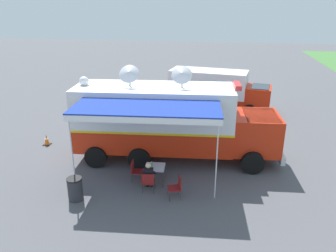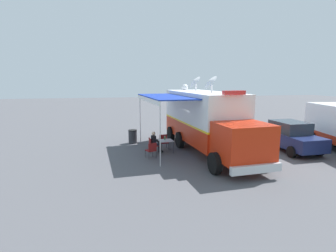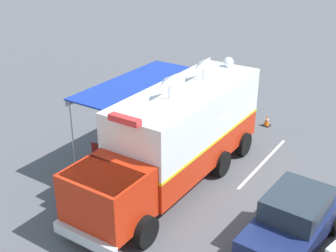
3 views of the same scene
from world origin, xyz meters
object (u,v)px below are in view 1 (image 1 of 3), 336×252
at_px(folding_table, 155,168).
at_px(trash_bin, 75,189).
at_px(folding_chair_at_table, 148,181).
at_px(car_behind_truck, 196,110).
at_px(support_truck, 216,90).
at_px(folding_chair_spare_by_truck, 177,186).
at_px(command_truck, 170,120).
at_px(seated_responder, 149,175).
at_px(traffic_cone, 47,140).
at_px(water_bottle, 152,164).
at_px(folding_chair_beside_table, 135,169).

xyz_separation_m(folding_table, trash_bin, (1.71, -2.74, -0.22)).
bearing_deg(folding_chair_at_table, car_behind_truck, 171.48).
bearing_deg(folding_table, support_truck, 168.15).
xyz_separation_m(folding_chair_at_table, folding_chair_spare_by_truck, (0.20, 1.15, 0.00)).
bearing_deg(folding_chair_spare_by_truck, command_truck, -167.25).
relative_size(folding_chair_spare_by_truck, seated_responder, 0.70).
bearing_deg(support_truck, traffic_cone, -48.39).
relative_size(folding_chair_at_table, trash_bin, 0.96).
bearing_deg(folding_chair_spare_by_truck, traffic_cone, -117.81).
height_order(folding_table, traffic_cone, folding_table).
bearing_deg(water_bottle, folding_chair_at_table, 0.83).
bearing_deg(trash_bin, water_bottle, 122.82).
bearing_deg(folding_chair_spare_by_truck, folding_chair_at_table, -99.70).
xyz_separation_m(command_truck, folding_table, (2.39, -0.27, -1.27)).
xyz_separation_m(seated_responder, trash_bin, (1.10, -2.61, -0.20)).
bearing_deg(seated_responder, folding_table, 168.34).
xyz_separation_m(folding_chair_beside_table, car_behind_truck, (-7.37, 1.97, 0.37)).
xyz_separation_m(command_truck, trash_bin, (4.10, -3.00, -1.49)).
relative_size(folding_chair_beside_table, trash_bin, 0.96).
height_order(water_bottle, support_truck, support_truck).
relative_size(folding_chair_at_table, seated_responder, 0.70).
xyz_separation_m(folding_chair_beside_table, trash_bin, (1.75, -1.89, -0.06)).
height_order(command_truck, traffic_cone, command_truck).
bearing_deg(folding_chair_beside_table, car_behind_truck, 165.05).
distance_m(folding_table, seated_responder, 0.62).
distance_m(command_truck, trash_bin, 5.30).
bearing_deg(traffic_cone, water_bottle, 64.81).
bearing_deg(seated_responder, water_bottle, 179.78).
bearing_deg(support_truck, folding_chair_beside_table, -16.25).
bearing_deg(folding_chair_spare_by_truck, support_truck, 174.17).
distance_m(traffic_cone, support_truck, 11.54).
height_order(water_bottle, folding_chair_spare_by_truck, water_bottle).
distance_m(water_bottle, folding_chair_beside_table, 0.80).
bearing_deg(folding_chair_at_table, traffic_cone, -120.66).
relative_size(seated_responder, support_truck, 0.18).
height_order(command_truck, car_behind_truck, command_truck).
bearing_deg(folding_chair_at_table, command_truck, 173.21).
distance_m(trash_bin, support_truck, 13.25).
xyz_separation_m(seated_responder, car_behind_truck, (-8.02, 1.24, 0.23)).
relative_size(folding_table, water_bottle, 3.82).
xyz_separation_m(folding_table, water_bottle, (0.03, -0.12, 0.16)).
bearing_deg(support_truck, folding_chair_spare_by_truck, -5.83).
bearing_deg(command_truck, folding_table, -6.38).
relative_size(seated_responder, traffic_cone, 2.16).
relative_size(command_truck, folding_chair_at_table, 11.08).
bearing_deg(car_behind_truck, folding_chair_spare_by_truck, -0.57).
distance_m(folding_chair_spare_by_truck, seated_responder, 1.23).
height_order(folding_chair_spare_by_truck, seated_responder, seated_responder).
distance_m(folding_chair_spare_by_truck, traffic_cone, 8.38).
bearing_deg(folding_chair_at_table, folding_table, 171.98).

